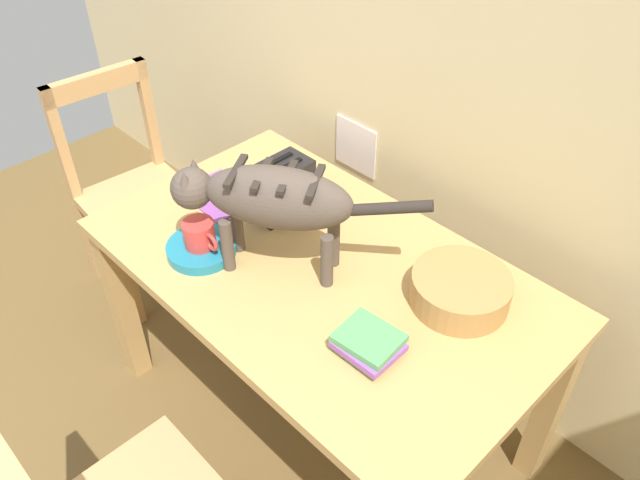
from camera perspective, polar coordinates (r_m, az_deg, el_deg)
name	(u,v)px	position (r m, az deg, el deg)	size (l,w,h in m)	color
wall_rear	(451,32)	(2.02, 11.57, 17.69)	(4.63, 0.11, 2.50)	beige
dining_table	(320,288)	(1.93, 0.00, -4.27)	(1.39, 0.81, 0.73)	tan
cat	(269,199)	(1.73, -4.58, 3.65)	(0.63, 0.43, 0.34)	brown
saucer_bowl	(201,249)	(1.94, -10.53, -0.76)	(0.21, 0.21, 0.03)	teal
coffee_mug	(200,234)	(1.90, -10.68, 0.50)	(0.14, 0.09, 0.08)	#D73B38
magazine	(219,195)	(2.17, -8.98, 3.98)	(0.24, 0.18, 0.01)	purple
book_stack	(368,343)	(1.63, 4.31, -9.17)	(0.17, 0.15, 0.06)	#559A5E
wicker_basket	(460,289)	(1.78, 12.41, -4.32)	(0.27, 0.27, 0.09)	#B08149
toaster	(281,188)	(2.04, -3.54, 4.68)	(0.12, 0.20, 0.18)	black
wooden_chair_far	(135,193)	(2.75, -16.19, 4.08)	(0.45, 0.45, 0.92)	tan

